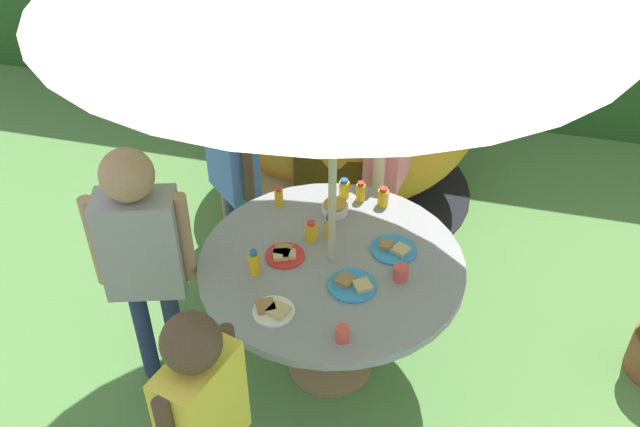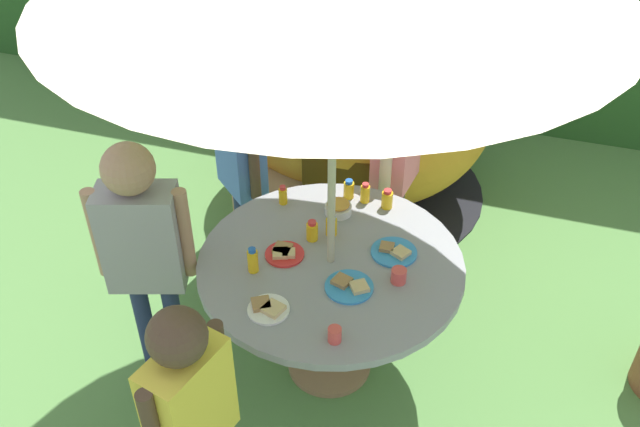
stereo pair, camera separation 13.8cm
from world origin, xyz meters
The scene contains 22 objects.
ground_plane centered at (0.00, 0.00, -0.01)m, with size 10.00×10.00×0.02m, color #548442.
garden_table centered at (0.00, 0.00, 0.62)m, with size 1.27×1.27×0.75m.
wooden_chair centered at (-0.73, 1.05, 0.54)m, with size 0.64×0.63×0.95m.
dome_tent centered at (-0.28, 1.64, 0.70)m, with size 1.97×1.97×1.42m.
child_in_pink_shirt centered at (0.11, 0.93, 0.89)m, with size 0.24×0.47×1.40m.
child_in_blue_shirt centered at (-0.74, 0.66, 0.80)m, with size 0.36×0.35×1.26m.
child_in_grey_shirt centered at (-0.83, -0.26, 0.89)m, with size 0.45×0.30×1.39m.
child_in_yellow_shirt centered at (-0.25, -0.97, 0.81)m, with size 0.26×0.42×1.27m.
snack_bowl centered at (-0.07, 0.36, 0.79)m, with size 0.14×0.14×0.07m.
plate_near_right centered at (-0.16, -0.40, 0.77)m, with size 0.19×0.19×0.03m.
plate_center_back centered at (0.27, 0.14, 0.76)m, with size 0.22×0.22×0.03m.
plate_mid_left centered at (-0.22, -0.03, 0.77)m, with size 0.19×0.19×0.03m.
plate_far_right centered at (0.14, -0.15, 0.76)m, with size 0.22×0.22×0.03m.
juice_bottle_near_left centered at (0.03, 0.50, 0.81)m, with size 0.05×0.05×0.11m.
juice_bottle_far_left centered at (-0.37, 0.36, 0.80)m, with size 0.05×0.05×0.11m.
juice_bottle_center_front centered at (-0.13, 0.12, 0.80)m, with size 0.06×0.06×0.11m.
juice_bottle_mid_right centered at (-0.06, 0.51, 0.80)m, with size 0.06×0.06×0.11m.
juice_bottle_front_edge centered at (-0.05, 0.19, 0.80)m, with size 0.06×0.06×0.11m.
juice_bottle_back_edge centered at (-0.32, -0.18, 0.82)m, with size 0.05×0.05×0.13m.
juice_bottle_spot_a centered at (0.16, 0.49, 0.80)m, with size 0.06×0.06×0.11m.
cup_near centered at (0.16, -0.47, 0.79)m, with size 0.06×0.06×0.07m, color #E04C47.
cup_far centered at (0.34, -0.05, 0.79)m, with size 0.07×0.07×0.07m, color #E04C47.
Camera 2 is at (0.68, -2.31, 2.89)m, focal length 38.18 mm.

